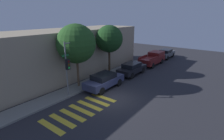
{
  "coord_description": "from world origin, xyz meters",
  "views": [
    {
      "loc": [
        -11.07,
        -8.34,
        6.97
      ],
      "look_at": [
        2.71,
        2.1,
        1.6
      ],
      "focal_mm": 28.0,
      "sensor_mm": 36.0,
      "label": 1
    }
  ],
  "objects_px": {
    "sedan_middle": "(132,68)",
    "tree_midblock": "(109,39)",
    "pickup_truck": "(153,58)",
    "sedan_far_end": "(166,53)",
    "traffic_light_pole": "(71,60)",
    "sedan_near_corner": "(104,80)",
    "tree_near_corner": "(76,44)"
  },
  "relations": [
    {
      "from": "tree_midblock",
      "to": "pickup_truck",
      "type": "bearing_deg",
      "value": -16.82
    },
    {
      "from": "sedan_near_corner",
      "to": "tree_near_corner",
      "type": "xyz_separation_m",
      "value": [
        -1.32,
        2.3,
        3.6
      ]
    },
    {
      "from": "pickup_truck",
      "to": "tree_midblock",
      "type": "bearing_deg",
      "value": 163.18
    },
    {
      "from": "pickup_truck",
      "to": "tree_midblock",
      "type": "distance_m",
      "value": 8.65
    },
    {
      "from": "traffic_light_pole",
      "to": "pickup_truck",
      "type": "height_order",
      "value": "traffic_light_pole"
    },
    {
      "from": "pickup_truck",
      "to": "sedan_far_end",
      "type": "xyz_separation_m",
      "value": [
        5.27,
        -0.0,
        -0.12
      ]
    },
    {
      "from": "sedan_middle",
      "to": "tree_near_corner",
      "type": "distance_m",
      "value": 7.93
    },
    {
      "from": "tree_midblock",
      "to": "sedan_middle",
      "type": "bearing_deg",
      "value": -55.83
    },
    {
      "from": "sedan_near_corner",
      "to": "sedan_far_end",
      "type": "bearing_deg",
      "value": 0.0
    },
    {
      "from": "sedan_far_end",
      "to": "tree_near_corner",
      "type": "height_order",
      "value": "tree_near_corner"
    },
    {
      "from": "traffic_light_pole",
      "to": "sedan_near_corner",
      "type": "bearing_deg",
      "value": -23.12
    },
    {
      "from": "sedan_near_corner",
      "to": "sedan_middle",
      "type": "height_order",
      "value": "sedan_near_corner"
    },
    {
      "from": "pickup_truck",
      "to": "sedan_far_end",
      "type": "distance_m",
      "value": 5.27
    },
    {
      "from": "sedan_middle",
      "to": "sedan_far_end",
      "type": "distance_m",
      "value": 11.31
    },
    {
      "from": "sedan_near_corner",
      "to": "sedan_far_end",
      "type": "height_order",
      "value": "sedan_near_corner"
    },
    {
      "from": "sedan_middle",
      "to": "pickup_truck",
      "type": "height_order",
      "value": "pickup_truck"
    },
    {
      "from": "sedan_middle",
      "to": "tree_near_corner",
      "type": "bearing_deg",
      "value": 160.99
    },
    {
      "from": "sedan_far_end",
      "to": "tree_midblock",
      "type": "height_order",
      "value": "tree_midblock"
    },
    {
      "from": "traffic_light_pole",
      "to": "sedan_near_corner",
      "type": "height_order",
      "value": "traffic_light_pole"
    },
    {
      "from": "traffic_light_pole",
      "to": "sedan_near_corner",
      "type": "relative_size",
      "value": 1.1
    },
    {
      "from": "tree_near_corner",
      "to": "tree_midblock",
      "type": "relative_size",
      "value": 1.06
    },
    {
      "from": "sedan_far_end",
      "to": "pickup_truck",
      "type": "bearing_deg",
      "value": 180.0
    },
    {
      "from": "sedan_near_corner",
      "to": "pickup_truck",
      "type": "relative_size",
      "value": 0.86
    },
    {
      "from": "sedan_middle",
      "to": "traffic_light_pole",
      "type": "bearing_deg",
      "value": 171.33
    },
    {
      "from": "sedan_middle",
      "to": "tree_midblock",
      "type": "height_order",
      "value": "tree_midblock"
    },
    {
      "from": "traffic_light_pole",
      "to": "sedan_far_end",
      "type": "relative_size",
      "value": 1.12
    },
    {
      "from": "traffic_light_pole",
      "to": "sedan_near_corner",
      "type": "distance_m",
      "value": 4.08
    },
    {
      "from": "pickup_truck",
      "to": "tree_near_corner",
      "type": "height_order",
      "value": "tree_near_corner"
    },
    {
      "from": "sedan_near_corner",
      "to": "traffic_light_pole",
      "type": "bearing_deg",
      "value": 156.88
    },
    {
      "from": "sedan_far_end",
      "to": "tree_midblock",
      "type": "bearing_deg",
      "value": 169.88
    },
    {
      "from": "traffic_light_pole",
      "to": "pickup_truck",
      "type": "bearing_deg",
      "value": -5.05
    },
    {
      "from": "pickup_truck",
      "to": "sedan_far_end",
      "type": "bearing_deg",
      "value": -0.0
    }
  ]
}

